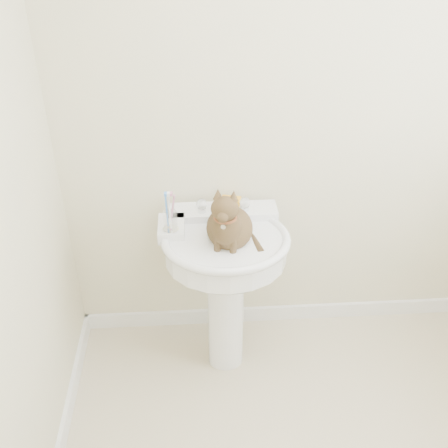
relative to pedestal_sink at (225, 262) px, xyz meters
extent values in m
cube|color=white|center=(0.35, 0.28, -0.59)|extent=(2.20, 0.02, 0.09)
cylinder|color=white|center=(0.00, -0.01, -0.32)|extent=(0.17, 0.17, 0.61)
cylinder|color=white|center=(0.00, -0.01, 0.08)|extent=(0.54, 0.54, 0.12)
ellipsoid|color=white|center=(0.00, -0.01, 0.02)|extent=(0.50, 0.43, 0.20)
torus|color=white|center=(0.00, -0.01, 0.13)|extent=(0.57, 0.57, 0.04)
cube|color=white|center=(0.00, 0.19, 0.15)|extent=(0.51, 0.14, 0.05)
cube|color=white|center=(-0.24, 0.07, 0.15)|extent=(0.12, 0.18, 0.05)
cylinder|color=silver|center=(0.00, 0.15, 0.19)|extent=(0.05, 0.05, 0.05)
cylinder|color=silver|center=(0.00, 0.10, 0.22)|extent=(0.04, 0.04, 0.14)
sphere|color=white|center=(-0.11, 0.17, 0.21)|extent=(0.06, 0.06, 0.06)
sphere|color=white|center=(0.11, 0.17, 0.21)|extent=(0.06, 0.06, 0.06)
cube|color=#F7AB24|center=(0.04, 0.23, 0.19)|extent=(0.10, 0.08, 0.03)
cylinder|color=silver|center=(-0.24, 0.02, 0.18)|extent=(0.07, 0.07, 0.01)
cylinder|color=white|center=(-0.24, 0.02, 0.22)|extent=(0.06, 0.06, 0.09)
cylinder|color=#4689EA|center=(-0.25, 0.02, 0.27)|extent=(0.01, 0.01, 0.17)
cylinder|color=white|center=(-0.24, 0.02, 0.27)|extent=(0.01, 0.01, 0.17)
cylinder|color=pink|center=(-0.22, 0.02, 0.27)|extent=(0.01, 0.01, 0.17)
ellipsoid|color=brown|center=(0.01, 0.00, 0.19)|extent=(0.20, 0.23, 0.18)
ellipsoid|color=brown|center=(0.01, -0.08, 0.25)|extent=(0.13, 0.12, 0.17)
ellipsoid|color=brown|center=(0.01, -0.11, 0.35)|extent=(0.11, 0.10, 0.10)
cone|color=brown|center=(-0.02, -0.09, 0.40)|extent=(0.04, 0.04, 0.04)
cone|color=brown|center=(0.05, -0.09, 0.40)|extent=(0.04, 0.04, 0.04)
cylinder|color=brown|center=(0.12, 0.02, 0.13)|extent=(0.03, 0.03, 0.21)
torus|color=brown|center=(0.01, -0.10, 0.30)|extent=(0.10, 0.10, 0.01)
camera|label=1|loc=(-0.13, -1.89, 1.44)|focal=42.00mm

